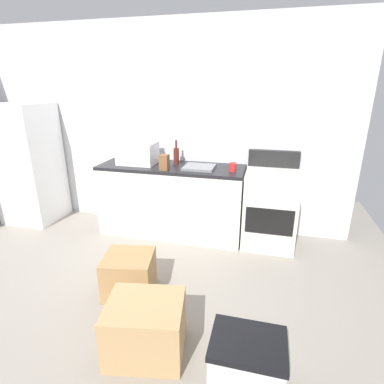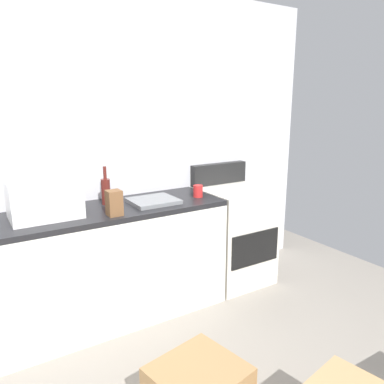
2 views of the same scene
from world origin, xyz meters
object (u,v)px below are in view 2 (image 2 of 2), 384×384
object	(u,v)px
wine_bottle	(106,190)
knife_block	(114,203)
stove_oven	(234,233)
microwave	(44,198)
coffee_mug	(198,191)

from	to	relation	value
wine_bottle	knife_block	world-z (taller)	wine_bottle
stove_oven	knife_block	size ratio (longest dim) A/B	6.11
stove_oven	wine_bottle	xyz separation A→B (m)	(-1.19, 0.11, 0.54)
microwave	coffee_mug	bearing A→B (deg)	-3.72
stove_oven	microwave	size ratio (longest dim) A/B	2.39
microwave	knife_block	xyz separation A→B (m)	(0.42, -0.21, -0.05)
stove_oven	wine_bottle	size ratio (longest dim) A/B	3.67
wine_bottle	coffee_mug	xyz separation A→B (m)	(0.73, -0.19, -0.06)
coffee_mug	knife_block	size ratio (longest dim) A/B	0.56
stove_oven	knife_block	distance (m)	1.36
coffee_mug	knife_block	world-z (taller)	knife_block
microwave	coffee_mug	size ratio (longest dim) A/B	4.60
knife_block	wine_bottle	bearing A→B (deg)	80.84
wine_bottle	coffee_mug	world-z (taller)	wine_bottle
coffee_mug	microwave	bearing A→B (deg)	176.28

